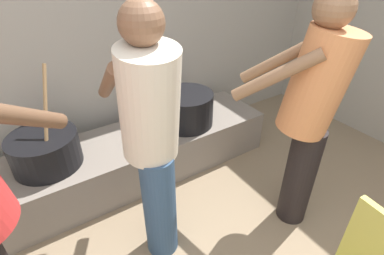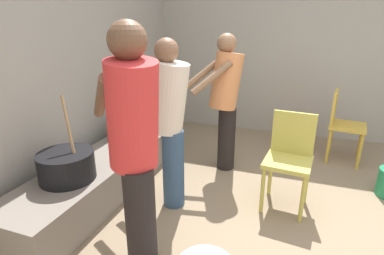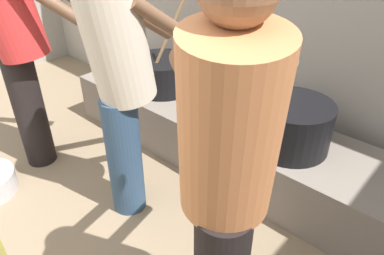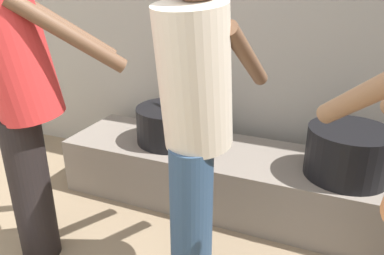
# 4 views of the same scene
# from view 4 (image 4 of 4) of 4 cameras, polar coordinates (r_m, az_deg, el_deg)

# --- Properties ---
(block_enclosure_rear) EXTENTS (5.45, 0.20, 2.41)m
(block_enclosure_rear) POSITION_cam_4_polar(r_m,az_deg,el_deg) (2.72, 9.10, 17.08)
(block_enclosure_rear) COLOR #9E998E
(block_enclosure_rear) RESTS_ON ground_plane
(hearth_ledge) EXTENTS (2.49, 0.60, 0.37)m
(hearth_ledge) POSITION_cam_4_polar(r_m,az_deg,el_deg) (2.49, 8.59, -8.07)
(hearth_ledge) COLOR slate
(hearth_ledge) RESTS_ON ground_plane
(cooking_pot_main) EXTENTS (0.46, 0.46, 0.70)m
(cooking_pot_main) POSITION_cam_4_polar(r_m,az_deg,el_deg) (2.54, -3.23, 0.53)
(cooking_pot_main) COLOR black
(cooking_pot_main) RESTS_ON hearth_ledge
(cooking_pot_secondary) EXTENTS (0.46, 0.46, 0.28)m
(cooking_pot_secondary) POSITION_cam_4_polar(r_m,az_deg,el_deg) (2.26, 22.70, -3.56)
(cooking_pot_secondary) COLOR black
(cooking_pot_secondary) RESTS_ON hearth_ledge
(cook_in_red_shirt) EXTENTS (0.71, 0.70, 1.65)m
(cook_in_red_shirt) POSITION_cam_4_polar(r_m,az_deg,el_deg) (1.92, -24.73, 5.72)
(cook_in_red_shirt) COLOR black
(cook_in_red_shirt) RESTS_ON ground_plane
(cook_in_cream_shirt) EXTENTS (0.39, 0.67, 1.53)m
(cook_in_cream_shirt) POSITION_cam_4_polar(r_m,az_deg,el_deg) (1.59, 0.45, 1.63)
(cook_in_cream_shirt) COLOR navy
(cook_in_cream_shirt) RESTS_ON ground_plane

